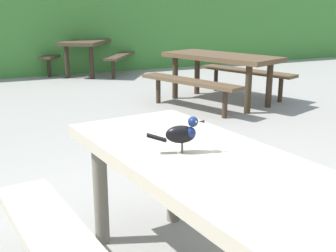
{
  "coord_description": "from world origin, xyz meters",
  "views": [
    {
      "loc": [
        -0.99,
        -1.79,
        1.45
      ],
      "look_at": [
        -0.09,
        0.15,
        0.84
      ],
      "focal_mm": 45.37,
      "sensor_mm": 36.0,
      "label": 1
    }
  ],
  "objects_px": {
    "bird_grackle": "(183,133)",
    "picnic_table_far_centre": "(90,48)",
    "picnic_table_foreground": "(204,191)",
    "picnic_table_mid_left": "(221,67)"
  },
  "relations": [
    {
      "from": "picnic_table_far_centre",
      "to": "picnic_table_foreground",
      "type": "bearing_deg",
      "value": -100.73
    },
    {
      "from": "picnic_table_mid_left",
      "to": "picnic_table_far_centre",
      "type": "xyz_separation_m",
      "value": [
        -1.02,
        3.74,
        0.0
      ]
    },
    {
      "from": "picnic_table_foreground",
      "to": "picnic_table_far_centre",
      "type": "xyz_separation_m",
      "value": [
        1.43,
        7.56,
        0.0
      ]
    },
    {
      "from": "picnic_table_foreground",
      "to": "picnic_table_mid_left",
      "type": "height_order",
      "value": "same"
    },
    {
      "from": "bird_grackle",
      "to": "picnic_table_foreground",
      "type": "bearing_deg",
      "value": -51.57
    },
    {
      "from": "picnic_table_foreground",
      "to": "bird_grackle",
      "type": "xyz_separation_m",
      "value": [
        -0.07,
        0.09,
        0.29
      ]
    },
    {
      "from": "bird_grackle",
      "to": "picnic_table_far_centre",
      "type": "bearing_deg",
      "value": 78.58
    },
    {
      "from": "bird_grackle",
      "to": "picnic_table_far_centre",
      "type": "xyz_separation_m",
      "value": [
        1.51,
        7.47,
        -0.29
      ]
    },
    {
      "from": "picnic_table_foreground",
      "to": "picnic_table_mid_left",
      "type": "distance_m",
      "value": 4.54
    },
    {
      "from": "picnic_table_foreground",
      "to": "bird_grackle",
      "type": "relative_size",
      "value": 6.85
    }
  ]
}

